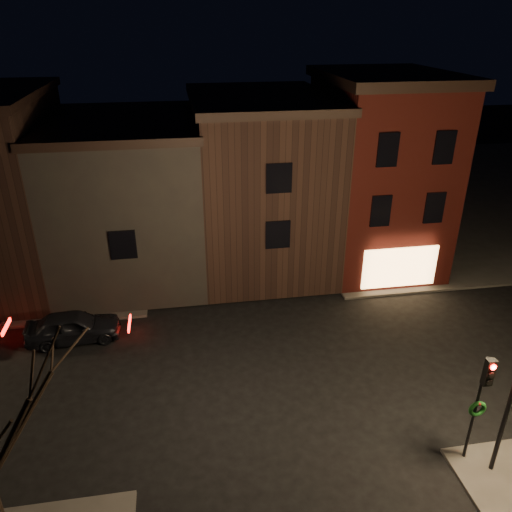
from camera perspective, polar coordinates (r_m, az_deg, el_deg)
The scene contains 7 objects.
ground at distance 21.03m, azimuth 1.27°, elevation -13.13°, with size 120.00×120.00×0.00m, color black.
sidewalk_far_right at distance 44.80m, azimuth 22.38°, elevation 6.80°, with size 30.00×30.00×0.12m, color #2D2B28.
corner_building at distance 28.92m, azimuth 13.81°, elevation 9.41°, with size 6.50×8.50×10.50m.
row_building_a at distance 28.22m, azimuth 0.47°, elevation 8.56°, with size 7.30×10.30×9.40m.
row_building_b at distance 28.13m, azimuth -14.35°, elevation 6.61°, with size 7.80×10.30×8.40m.
traffic_signal at distance 17.19m, azimuth 24.37°, elevation -14.22°, with size 0.58×0.38×4.05m.
parked_car_a at distance 23.89m, azimuth -20.15°, elevation -7.58°, with size 1.64×4.08×1.39m, color black.
Camera 1 is at (-3.10, -16.05, 13.23)m, focal length 35.00 mm.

